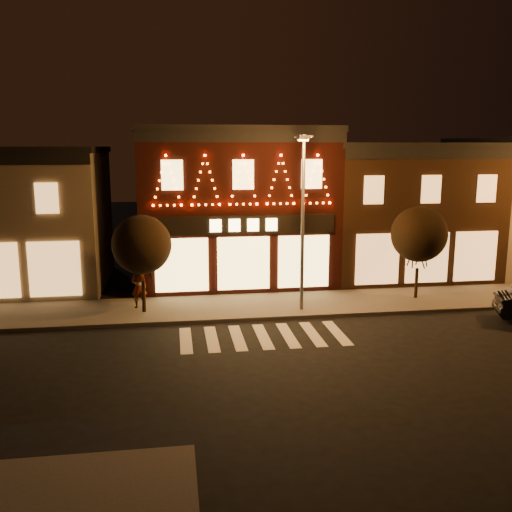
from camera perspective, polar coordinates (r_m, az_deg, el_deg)
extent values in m
plane|color=black|center=(18.47, 2.75, -12.25)|extent=(120.00, 120.00, 0.00)
cube|color=#47423D|center=(26.22, 3.64, -4.95)|extent=(44.00, 4.00, 0.15)
cube|color=black|center=(30.99, -2.24, 4.95)|extent=(10.00, 8.00, 8.00)
cube|color=black|center=(30.82, -2.30, 12.65)|extent=(10.20, 8.20, 0.30)
cube|color=black|center=(26.79, -1.33, 12.03)|extent=(10.00, 0.25, 0.50)
cube|color=black|center=(26.99, -1.28, 3.19)|extent=(9.00, 0.15, 0.90)
cube|color=#FFD87F|center=(26.90, -1.25, 3.16)|extent=(3.40, 0.08, 0.60)
cube|color=#372113|center=(33.42, 14.22, 4.38)|extent=(9.00, 8.00, 7.20)
cube|color=black|center=(33.22, 14.53, 10.82)|extent=(9.20, 8.20, 0.30)
cube|color=black|center=(29.53, 17.58, 9.89)|extent=(9.00, 0.25, 0.50)
cylinder|color=#59595E|center=(24.48, 4.77, 3.22)|extent=(0.15, 0.15, 7.65)
cylinder|color=#59595E|center=(23.49, 4.87, 12.02)|extent=(0.47, 1.51, 0.10)
cube|color=#59595E|center=(22.72, 4.83, 11.93)|extent=(0.53, 0.38, 0.17)
cube|color=orange|center=(22.72, 4.83, 11.67)|extent=(0.40, 0.28, 0.05)
cylinder|color=black|center=(25.12, -11.35, -4.03)|extent=(0.16, 0.16, 1.40)
sphere|color=black|center=(24.63, -11.55, 1.14)|extent=(2.56, 2.56, 2.56)
cylinder|color=black|center=(27.99, 15.99, -2.65)|extent=(0.16, 0.16, 1.44)
sphere|color=black|center=(27.54, 16.25, 2.15)|extent=(2.64, 2.64, 2.64)
imported|color=gray|center=(25.76, -11.81, -3.11)|extent=(0.79, 0.63, 1.89)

